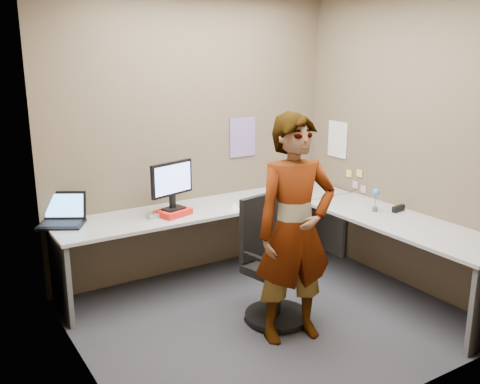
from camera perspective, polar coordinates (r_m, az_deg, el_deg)
ground at (r=4.59m, az=3.12°, el=-13.24°), size 3.00×3.00×0.00m
wall_back at (r=5.23m, az=-4.91°, el=5.90°), size 3.00×0.00×3.00m
wall_right at (r=5.13m, az=17.25°, el=5.12°), size 0.00×2.70×2.70m
wall_left at (r=3.50m, az=-17.09°, el=0.80°), size 0.00×2.70×2.70m
desk at (r=4.88m, az=4.83°, el=-3.98°), size 2.98×2.58×0.73m
paper_ream at (r=4.82m, az=-7.08°, el=-2.16°), size 0.33×0.28×0.06m
monitor at (r=4.76m, az=-7.27°, el=1.12°), size 0.44×0.19×0.43m
laptop at (r=4.79m, az=-18.38°, el=-2.46°), size 0.47×0.45×0.26m
trackball_mouse at (r=4.78m, az=-9.11°, el=-2.42°), size 0.12×0.08×0.07m
origami at (r=4.97m, az=-0.55°, el=-1.50°), size 0.10×0.10×0.06m
stapler at (r=5.11m, az=16.54°, el=-1.70°), size 0.15×0.06×0.05m
flower at (r=5.02m, az=14.27°, el=-0.45°), size 0.07×0.07×0.22m
calendar_purple at (r=5.49m, az=0.29°, el=5.86°), size 0.30×0.01×0.40m
calendar_white at (r=5.76m, az=10.36°, el=5.54°), size 0.01×0.28×0.38m
sticky_note_a at (r=5.57m, az=12.62°, el=1.95°), size 0.01×0.07×0.07m
sticky_note_b at (r=5.63m, az=12.19°, el=0.76°), size 0.01×0.07×0.07m
sticky_note_c at (r=5.56m, az=13.04°, el=0.31°), size 0.01×0.07×0.07m
sticky_note_d at (r=5.68m, az=11.55°, el=1.95°), size 0.01×0.07×0.07m
office_chair at (r=4.42m, az=3.48°, el=-8.44°), size 0.57×0.54×1.01m
person at (r=4.00m, az=5.89°, el=-4.05°), size 0.70×0.53×1.74m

